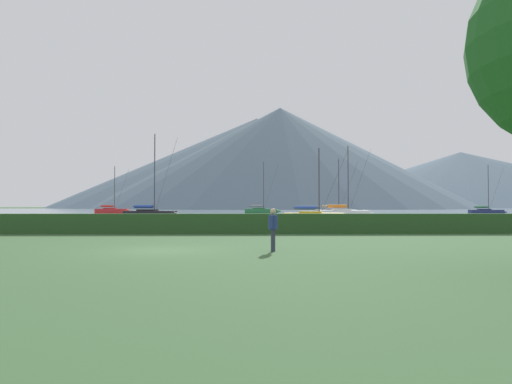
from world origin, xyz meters
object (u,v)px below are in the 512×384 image
Objects in this scene: sailboat_slip_5 at (345,213)px; sailboat_slip_1 at (112,211)px; sailboat_slip_6 at (261,211)px; sailboat_slip_8 at (151,214)px; sailboat_slip_3 at (336,212)px; sailboat_slip_4 at (486,212)px; person_seated_viewer at (273,226)px; sailboat_slip_2 at (315,217)px.

sailboat_slip_1 is at bearing 143.50° from sailboat_slip_5.
sailboat_slip_8 is (-15.84, -37.39, -0.01)m from sailboat_slip_6.
sailboat_slip_1 is 32.57m from sailboat_slip_6.
sailboat_slip_4 reaches higher than sailboat_slip_3.
person_seated_viewer is (30.54, -83.00, 0.32)m from sailboat_slip_1.
sailboat_slip_6 is 0.99× the size of sailboat_slip_8.
sailboat_slip_4 is 0.86× the size of sailboat_slip_6.
sailboat_slip_3 reaches higher than sailboat_slip_2.
sailboat_slip_4 is 0.86× the size of sailboat_slip_8.
sailboat_slip_2 is 0.80× the size of sailboat_slip_4.
sailboat_slip_2 is at bearing -81.27° from sailboat_slip_6.
sailboat_slip_4 is (76.16, -11.90, -0.06)m from sailboat_slip_1.
sailboat_slip_2 is at bearing -56.28° from sailboat_slip_1.
sailboat_slip_2 is 4.73× the size of person_seated_viewer.
sailboat_slip_8 is 45.91m from person_seated_viewer.
sailboat_slip_4 is 65.47m from sailboat_slip_8.
person_seated_viewer is (-13.90, -59.34, 0.33)m from sailboat_slip_3.
sailboat_slip_3 is 31.83m from sailboat_slip_8.
sailboat_slip_6 is 6.80× the size of person_seated_viewer.
sailboat_slip_5 is 0.92× the size of sailboat_slip_6.
person_seated_viewer is (-45.63, -71.10, 0.38)m from sailboat_slip_4.
sailboat_slip_6 is at bearing 131.62° from sailboat_slip_3.
sailboat_slip_1 is at bearing -179.17° from sailboat_slip_6.
sailboat_slip_5 is at bearing 80.30° from sailboat_slip_2.
sailboat_slip_6 is (-11.92, 21.82, 0.02)m from sailboat_slip_3.
person_seated_viewer is (-1.98, -81.15, 0.30)m from sailboat_slip_6.
sailboat_slip_8 is at bearing -146.19° from sailboat_slip_4.
sailboat_slip_3 is 0.93× the size of sailboat_slip_5.
person_seated_viewer is (-13.01, -48.10, 0.31)m from sailboat_slip_5.
sailboat_slip_8 is (-59.49, -27.33, 0.07)m from sailboat_slip_4.
sailboat_slip_5 reaches higher than sailboat_slip_2.
sailboat_slip_1 is 64.04m from sailboat_slip_2.
sailboat_slip_5 is 34.84m from sailboat_slip_6.
sailboat_slip_4 is 39.90m from sailboat_slip_5.
sailboat_slip_8 is 6.86× the size of person_seated_viewer.
sailboat_slip_1 reaches higher than person_seated_viewer.
sailboat_slip_8 is at bearing 158.06° from sailboat_slip_2.
sailboat_slip_1 is 0.92× the size of sailboat_slip_6.
sailboat_slip_5 is (43.55, -34.90, 0.01)m from sailboat_slip_1.
person_seated_viewer is at bearing -70.98° from sailboat_slip_1.
sailboat_slip_1 is 1.07× the size of sailboat_slip_4.
sailboat_slip_2 is at bearing -23.26° from sailboat_slip_8.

